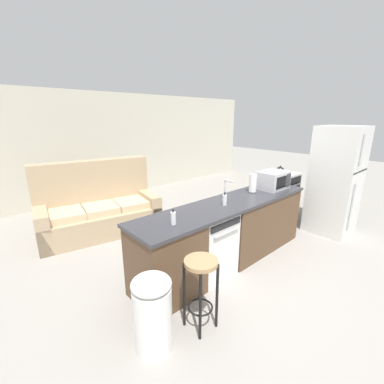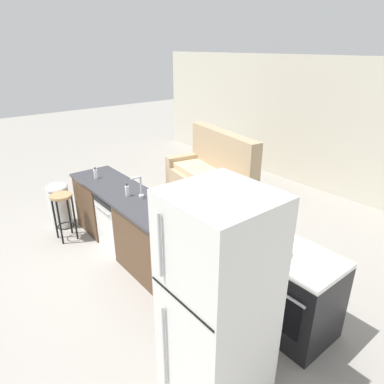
% 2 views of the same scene
% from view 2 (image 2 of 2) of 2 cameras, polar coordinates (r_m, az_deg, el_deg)
% --- Properties ---
extents(ground_plane, '(24.00, 24.00, 0.00)m').
position_cam_2_polar(ground_plane, '(5.13, -9.68, -9.72)').
color(ground_plane, gray).
extents(wall_back, '(10.00, 0.06, 2.60)m').
position_cam_2_polar(wall_back, '(7.28, 21.35, 10.11)').
color(wall_back, beige).
rests_on(wall_back, ground_plane).
extents(kitchen_counter, '(2.94, 0.66, 0.90)m').
position_cam_2_polar(kitchen_counter, '(4.73, -8.57, -6.73)').
color(kitchen_counter, brown).
rests_on(kitchen_counter, ground_plane).
extents(dishwasher, '(0.58, 0.61, 0.84)m').
position_cam_2_polar(dishwasher, '(5.11, -11.40, -4.52)').
color(dishwasher, white).
rests_on(dishwasher, ground_plane).
extents(stove_range, '(0.76, 0.68, 0.90)m').
position_cam_2_polar(stove_range, '(3.74, 16.97, -16.12)').
color(stove_range, black).
rests_on(stove_range, ground_plane).
extents(refrigerator, '(0.72, 0.73, 1.87)m').
position_cam_2_polar(refrigerator, '(2.76, 4.25, -18.27)').
color(refrigerator, silver).
rests_on(refrigerator, ground_plane).
extents(microwave, '(0.50, 0.37, 0.28)m').
position_cam_2_polar(microwave, '(3.72, -1.46, -4.37)').
color(microwave, '#B7B7BC').
rests_on(microwave, kitchen_counter).
extents(sink_faucet, '(0.07, 0.18, 0.30)m').
position_cam_2_polar(sink_faucet, '(4.56, -8.66, 0.65)').
color(sink_faucet, silver).
rests_on(sink_faucet, kitchen_counter).
extents(paper_towel_roll, '(0.14, 0.14, 0.28)m').
position_cam_2_polar(paper_towel_roll, '(4.07, -4.12, -1.91)').
color(paper_towel_roll, '#4C4C51').
rests_on(paper_towel_roll, kitchen_counter).
extents(soap_bottle, '(0.06, 0.06, 0.18)m').
position_cam_2_polar(soap_bottle, '(4.65, -10.75, 0.19)').
color(soap_bottle, silver).
rests_on(soap_bottle, kitchen_counter).
extents(dish_soap_bottle, '(0.06, 0.06, 0.18)m').
position_cam_2_polar(dish_soap_bottle, '(5.39, -15.77, 2.94)').
color(dish_soap_bottle, silver).
rests_on(dish_soap_bottle, kitchen_counter).
extents(kettle, '(0.21, 0.17, 0.19)m').
position_cam_2_polar(kettle, '(3.42, 14.52, -8.89)').
color(kettle, black).
rests_on(kettle, stove_range).
extents(bar_stool, '(0.32, 0.32, 0.74)m').
position_cam_2_polar(bar_stool, '(5.47, -20.72, -2.39)').
color(bar_stool, tan).
rests_on(bar_stool, ground_plane).
extents(trash_bin, '(0.35, 0.35, 0.74)m').
position_cam_2_polar(trash_bin, '(5.99, -21.21, -1.90)').
color(trash_bin, white).
rests_on(trash_bin, ground_plane).
extents(couch, '(2.13, 1.24, 1.27)m').
position_cam_2_polar(couch, '(6.70, 3.52, 2.51)').
color(couch, tan).
rests_on(couch, ground_plane).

